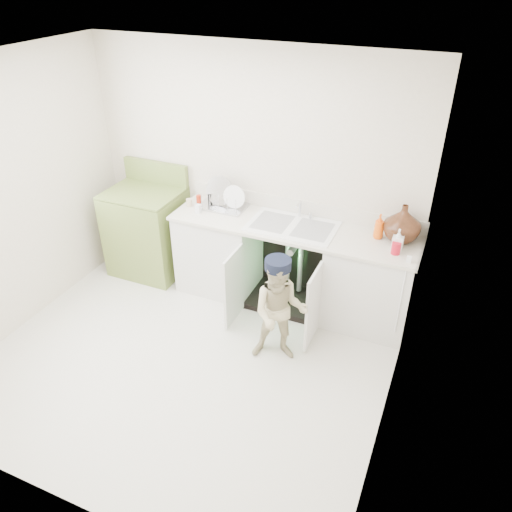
# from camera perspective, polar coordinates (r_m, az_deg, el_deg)

# --- Properties ---
(ground) EXTENTS (3.50, 3.50, 0.00)m
(ground) POSITION_cam_1_polar(r_m,az_deg,el_deg) (4.66, -7.93, -11.69)
(ground) COLOR beige
(ground) RESTS_ON ground
(room_shell) EXTENTS (6.00, 5.50, 1.26)m
(room_shell) POSITION_cam_1_polar(r_m,az_deg,el_deg) (3.92, -9.25, 1.78)
(room_shell) COLOR beige
(room_shell) RESTS_ON ground
(counter_run) EXTENTS (2.44, 1.02, 1.25)m
(counter_run) POSITION_cam_1_polar(r_m,az_deg,el_deg) (5.03, 4.43, -0.85)
(counter_run) COLOR silver
(counter_run) RESTS_ON ground
(avocado_stove) EXTENTS (0.78, 0.65, 1.21)m
(avocado_stove) POSITION_cam_1_polar(r_m,az_deg,el_deg) (5.70, -12.27, 2.87)
(avocado_stove) COLOR olive
(avocado_stove) RESTS_ON ground
(repair_worker) EXTENTS (0.58, 0.73, 1.02)m
(repair_worker) POSITION_cam_1_polar(r_m,az_deg,el_deg) (4.33, 2.73, -6.25)
(repair_worker) COLOR beige
(repair_worker) RESTS_ON ground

